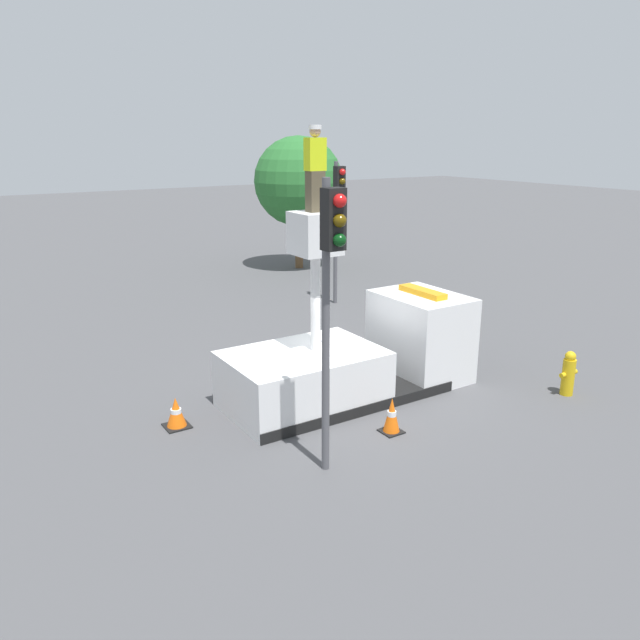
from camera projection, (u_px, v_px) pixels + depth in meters
name	position (u px, v px, depth m)	size (l,w,h in m)	color
ground_plane	(335.00, 397.00, 14.58)	(120.00, 120.00, 0.00)	#4C4C4F
bucket_truck	(356.00, 358.00, 14.63)	(6.02, 2.38, 4.34)	black
worker	(315.00, 169.00, 12.81)	(0.40, 0.26, 1.75)	brown
traffic_light_pole	(331.00, 272.00, 10.31)	(0.34, 0.57, 5.24)	#515156
traffic_light_across	(338.00, 205.00, 21.66)	(0.34, 0.57, 5.03)	#515156
fire_hydrant	(568.00, 374.00, 14.60)	(0.54, 0.30, 1.08)	gold
traffic_cone_rear	(176.00, 413.00, 13.02)	(0.52, 0.52, 0.66)	black
traffic_cone_curbside	(392.00, 416.00, 12.77)	(0.43, 0.43, 0.76)	black
tree_left_bg	(298.00, 182.00, 27.73)	(3.95, 3.95, 5.89)	brown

